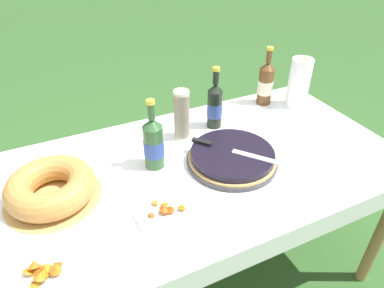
# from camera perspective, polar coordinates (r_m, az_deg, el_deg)

# --- Properties ---
(ground_plane) EXTENTS (16.00, 16.00, 0.00)m
(ground_plane) POSITION_cam_1_polar(r_m,az_deg,el_deg) (2.01, -0.55, -21.60)
(ground_plane) COLOR #335B28
(garden_table) EXTENTS (1.84, 0.90, 0.77)m
(garden_table) POSITION_cam_1_polar(r_m,az_deg,el_deg) (1.48, -0.70, -6.31)
(garden_table) COLOR #A87A47
(garden_table) RESTS_ON ground_plane
(tablecloth) EXTENTS (1.85, 0.91, 0.10)m
(tablecloth) POSITION_cam_1_polar(r_m,az_deg,el_deg) (1.44, -0.71, -4.49)
(tablecloth) COLOR white
(tablecloth) RESTS_ON garden_table
(berry_tart) EXTENTS (0.38, 0.38, 0.06)m
(berry_tart) POSITION_cam_1_polar(r_m,az_deg,el_deg) (1.45, 6.70, -2.19)
(berry_tart) COLOR #38383D
(berry_tart) RESTS_ON tablecloth
(serving_knife) EXTENTS (0.26, 0.31, 0.01)m
(serving_knife) POSITION_cam_1_polar(r_m,az_deg,el_deg) (1.44, 5.69, -0.77)
(serving_knife) COLOR silver
(serving_knife) RESTS_ON berry_tart
(bundt_cake) EXTENTS (0.35, 0.35, 0.11)m
(bundt_cake) POSITION_cam_1_polar(r_m,az_deg,el_deg) (1.36, -22.45, -6.69)
(bundt_cake) COLOR tan
(bundt_cake) RESTS_ON tablecloth
(cup_stack) EXTENTS (0.07, 0.07, 0.24)m
(cup_stack) POSITION_cam_1_polar(r_m,az_deg,el_deg) (1.55, -1.73, 4.84)
(cup_stack) COLOR beige
(cup_stack) RESTS_ON tablecloth
(cider_bottle_green) EXTENTS (0.08, 0.08, 0.31)m
(cider_bottle_green) POSITION_cam_1_polar(r_m,az_deg,el_deg) (1.39, -6.43, 0.16)
(cider_bottle_green) COLOR #2D562D
(cider_bottle_green) RESTS_ON tablecloth
(cider_bottle_amber) EXTENTS (0.08, 0.08, 0.31)m
(cider_bottle_amber) POSITION_cam_1_polar(r_m,az_deg,el_deg) (1.91, 12.16, 9.88)
(cider_bottle_amber) COLOR brown
(cider_bottle_amber) RESTS_ON tablecloth
(juice_bottle_red) EXTENTS (0.07, 0.07, 0.31)m
(juice_bottle_red) POSITION_cam_1_polar(r_m,az_deg,el_deg) (1.65, 3.82, 6.44)
(juice_bottle_red) COLOR black
(juice_bottle_red) RESTS_ON tablecloth
(snack_plate_near) EXTENTS (0.19, 0.19, 0.06)m
(snack_plate_near) POSITION_cam_1_polar(r_m,az_deg,el_deg) (1.15, -23.34, -19.50)
(snack_plate_near) COLOR white
(snack_plate_near) RESTS_ON tablecloth
(snack_plate_left) EXTENTS (0.22, 0.22, 0.05)m
(snack_plate_left) POSITION_cam_1_polar(r_m,az_deg,el_deg) (1.23, -4.50, -11.11)
(snack_plate_left) COLOR white
(snack_plate_left) RESTS_ON tablecloth
(paper_towel_roll) EXTENTS (0.11, 0.11, 0.27)m
(paper_towel_roll) POSITION_cam_1_polar(r_m,az_deg,el_deg) (1.92, 17.38, 9.68)
(paper_towel_roll) COLOR white
(paper_towel_roll) RESTS_ON tablecloth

